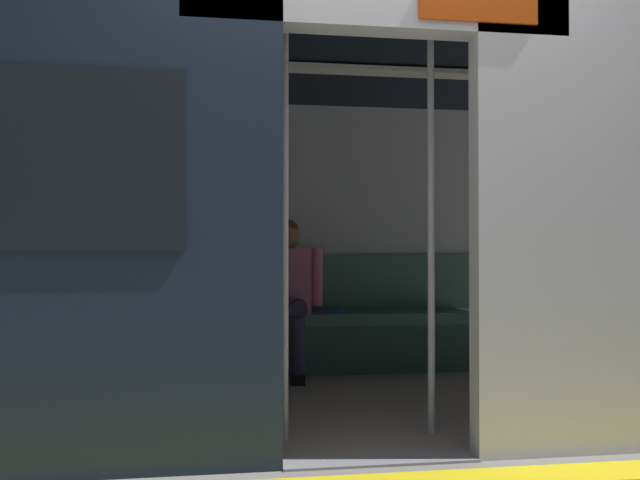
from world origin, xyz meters
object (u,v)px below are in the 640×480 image
book (334,310)px  grab_pole_door (285,228)px  person_seated (287,285)px  handbag (230,303)px  bench_seat (308,327)px  grab_pole_far (431,229)px  train_car (324,162)px

book → grab_pole_door: 2.12m
person_seated → book: size_ratio=5.41×
handbag → book: (-0.81, -0.01, -0.07)m
bench_seat → person_seated: bearing=16.8°
bench_seat → book: bearing=-165.4°
grab_pole_door → grab_pole_far: same height
person_seated → grab_pole_far: (-0.55, 1.83, 0.38)m
train_car → book: size_ratio=29.09×
handbag → grab_pole_door: 2.01m
person_seated → grab_pole_door: grab_pole_door is taller
train_car → grab_pole_door: 0.99m
handbag → grab_pole_far: grab_pole_far is taller
person_seated → handbag: person_seated is taller
bench_seat → grab_pole_far: (-0.38, 1.88, 0.70)m
handbag → person_seated: bearing=167.5°
handbag → grab_pole_door: bearing=96.3°
bench_seat → book: (-0.22, -0.06, 0.12)m
bench_seat → grab_pole_far: grab_pole_far is taller
train_car → bench_seat: size_ratio=2.49×
handbag → grab_pole_door: (-0.21, 1.94, 0.51)m
book → grab_pole_far: size_ratio=0.10×
grab_pole_far → train_car: bearing=-61.6°
handbag → book: bearing=-179.0°
train_car → grab_pole_door: bearing=68.0°
grab_pole_door → grab_pole_far: (-0.76, -0.02, 0.00)m
bench_seat → book: 0.26m
train_car → book: train_car is taller
person_seated → handbag: (0.42, -0.09, -0.13)m
train_car → bench_seat: train_car is taller
grab_pole_far → handbag: bearing=-63.0°
train_car → grab_pole_far: train_car is taller
person_seated → book: 0.45m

